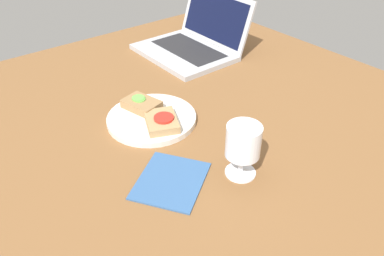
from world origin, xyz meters
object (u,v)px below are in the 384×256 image
Objects in this scene: sandwich_with_tomato at (162,121)px; laptop at (192,43)px; wine_glass at (243,144)px; plate at (152,119)px; sandwich_with_cucumber at (142,104)px; napkin at (171,181)px.

laptop is at bearing 132.19° from sandwich_with_tomato.
laptop reaches higher than wine_glass.
sandwich_with_tomato reaches higher than plate.
laptop is (-23.41, 36.65, 0.74)cm from sandwich_with_cucumber.
sandwich_with_tomato is at bearing -1.79° from plate.
wine_glass reaches higher than plate.
wine_glass is (29.63, 3.84, 7.41)cm from plate.
laptop is at bearing 137.31° from napkin.
napkin is at bearing -42.69° from laptop.
plate is 1.49× the size of napkin.
sandwich_with_tomato is 0.37× the size of laptop.
sandwich_with_cucumber reaches higher than sandwich_with_tomato.
wine_glass is (34.68, 3.66, 5.38)cm from sandwich_with_cucumber.
sandwich_with_tomato is at bearing -1.91° from sandwich_with_cucumber.
sandwich_with_tomato is at bearing -47.81° from laptop.
laptop is at bearing 122.57° from sandwich_with_cucumber.
sandwich_with_cucumber is 0.89× the size of wine_glass.
sandwich_with_cucumber reaches higher than napkin.
napkin is at bearing -118.99° from wine_glass.
sandwich_with_tomato is 1.00× the size of wine_glass.
wine_glass reaches higher than napkin.
wine_glass is at bearing 9.24° from sandwich_with_tomato.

